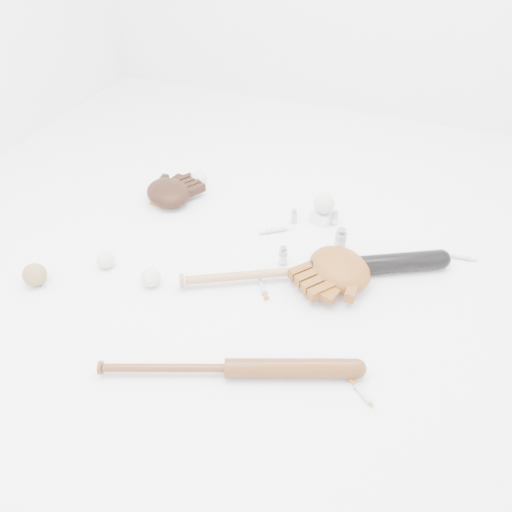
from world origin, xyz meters
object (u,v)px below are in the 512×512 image
(bat_wood, at_px, (228,368))
(bat_dark, at_px, (314,270))
(glove_dark, at_px, (168,192))
(pedestal, at_px, (323,217))

(bat_wood, bearing_deg, bat_dark, 55.90)
(bat_wood, bearing_deg, glove_dark, 108.16)
(bat_dark, bearing_deg, glove_dark, 133.14)
(bat_dark, distance_m, glove_dark, 0.76)
(bat_wood, height_order, pedestal, bat_wood)
(bat_dark, height_order, pedestal, bat_dark)
(glove_dark, bearing_deg, bat_dark, 12.57)
(bat_dark, height_order, glove_dark, glove_dark)
(bat_wood, relative_size, pedestal, 10.01)
(bat_dark, xyz_separation_m, pedestal, (-0.06, 0.35, -0.01))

